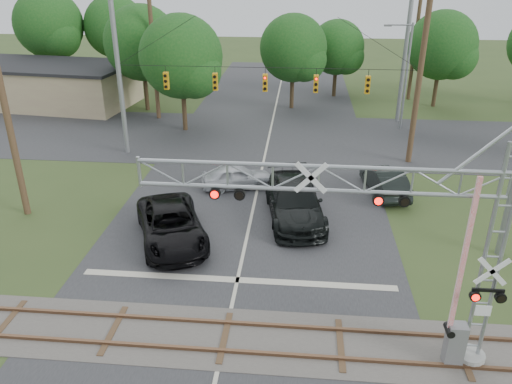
# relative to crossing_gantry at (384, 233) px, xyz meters

# --- Properties ---
(ground) EXTENTS (160.00, 160.00, 0.00)m
(ground) POSITION_rel_crossing_gantry_xyz_m (-4.93, -1.64, -4.68)
(ground) COLOR #344821
(ground) RESTS_ON ground
(road_main) EXTENTS (14.00, 90.00, 0.02)m
(road_main) POSITION_rel_crossing_gantry_xyz_m (-4.93, 8.36, -4.67)
(road_main) COLOR #2C2C2E
(road_main) RESTS_ON ground
(road_cross) EXTENTS (90.00, 12.00, 0.02)m
(road_cross) POSITION_rel_crossing_gantry_xyz_m (-4.93, 22.36, -4.66)
(road_cross) COLOR #2C2C2E
(road_cross) RESTS_ON ground
(railroad_track) EXTENTS (90.00, 3.20, 0.17)m
(railroad_track) POSITION_rel_crossing_gantry_xyz_m (-4.93, 0.36, -4.64)
(railroad_track) COLOR #47413D
(railroad_track) RESTS_ON ground
(crossing_gantry) EXTENTS (11.07, 0.97, 7.58)m
(crossing_gantry) POSITION_rel_crossing_gantry_xyz_m (0.00, 0.00, 0.00)
(crossing_gantry) COLOR gray
(crossing_gantry) RESTS_ON ground
(traffic_signal_span) EXTENTS (19.34, 0.36, 11.50)m
(traffic_signal_span) POSITION_rel_crossing_gantry_xyz_m (-4.00, 18.36, 0.96)
(traffic_signal_span) COLOR gray
(traffic_signal_span) RESTS_ON ground
(pickup_black) EXTENTS (4.85, 6.64, 1.68)m
(pickup_black) POSITION_rel_crossing_gantry_xyz_m (-8.40, 6.81, -3.84)
(pickup_black) COLOR black
(pickup_black) RESTS_ON ground
(car_dark) EXTENTS (3.61, 6.74, 1.86)m
(car_dark) POSITION_rel_crossing_gantry_xyz_m (-2.74, 9.67, -3.75)
(car_dark) COLOR black
(car_dark) RESTS_ON ground
(sedan_silver) EXTENTS (4.36, 2.77, 1.38)m
(sedan_silver) POSITION_rel_crossing_gantry_xyz_m (-6.14, 13.18, -3.98)
(sedan_silver) COLOR silver
(sedan_silver) RESTS_ON ground
(suv_dark) EXTENTS (2.42, 4.78, 1.50)m
(suv_dark) POSITION_rel_crossing_gantry_xyz_m (2.27, 13.20, -3.92)
(suv_dark) COLOR black
(suv_dark) RESTS_ON ground
(commercial_building) EXTENTS (16.72, 9.97, 3.69)m
(commercial_building) POSITION_rel_crossing_gantry_xyz_m (-25.95, 30.43, -2.82)
(commercial_building) COLOR tan
(commercial_building) RESTS_ON ground
(streetlight) EXTENTS (2.13, 0.22, 8.00)m
(streetlight) POSITION_rel_crossing_gantry_xyz_m (5.09, 25.71, -0.20)
(streetlight) COLOR gray
(streetlight) RESTS_ON ground
(utility_poles) EXTENTS (26.25, 28.67, 13.11)m
(utility_poles) POSITION_rel_crossing_gantry_xyz_m (-2.17, 20.76, 1.50)
(utility_poles) COLOR #463720
(utility_poles) RESTS_ON ground
(treeline) EXTENTS (53.60, 26.44, 9.71)m
(treeline) POSITION_rel_crossing_gantry_xyz_m (-7.34, 32.39, 0.90)
(treeline) COLOR #3D2D1B
(treeline) RESTS_ON ground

